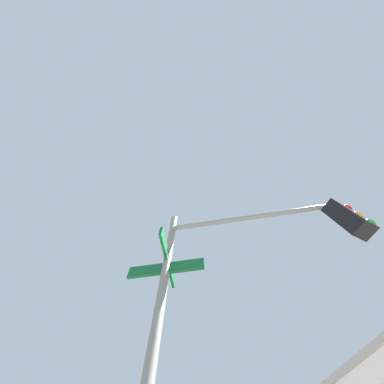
{
  "coord_description": "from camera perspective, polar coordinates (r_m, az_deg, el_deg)",
  "views": [
    {
      "loc": [
        -4.76,
        -7.42,
        1.64
      ],
      "look_at": [
        -5.58,
        -7.01,
        3.95
      ],
      "focal_mm": 19.67,
      "sensor_mm": 36.0,
      "label": 1
    }
  ],
  "objects": [
    {
      "name": "traffic_signal_near",
      "position": [
        3.12,
        19.1,
        -17.38
      ],
      "size": [
        2.3,
        3.05,
        5.5
      ],
      "color": "slate",
      "rests_on": "ground_plane"
    }
  ]
}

